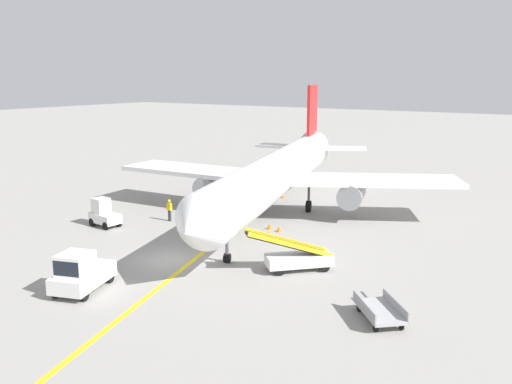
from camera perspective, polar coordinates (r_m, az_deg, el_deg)
ground_plane at (r=33.28m, az=-9.23°, el=-7.15°), size 300.00×300.00×0.00m
taxi_line_yellow at (r=36.89m, az=-3.94°, el=-5.07°), size 22.35×76.98×0.01m
airliner at (r=42.77m, az=2.41°, el=2.06°), size 27.81×34.71×10.10m
pushback_tug at (r=29.39m, az=-18.17°, el=-8.20°), size 2.95×4.02×2.20m
baggage_tug_near_wing at (r=41.42m, az=-15.91°, el=-2.26°), size 2.52×1.55×2.10m
belt_loader_forward_hold at (r=31.07m, az=4.37°, el=-6.91°), size 4.40×4.44×2.59m
baggage_cart_loaded at (r=25.66m, az=13.00°, el=-12.19°), size 3.13×3.32×0.94m
ground_crew_marshaller at (r=41.79m, az=-9.20°, el=-1.84°), size 0.36×0.24×1.70m
ground_crew_wing_walker at (r=37.50m, az=-4.88°, el=-3.35°), size 0.36×0.24×1.70m
safety_cone_nose_left at (r=39.23m, az=1.42°, el=-3.66°), size 0.36×0.36×0.44m
safety_cone_nose_right at (r=49.26m, az=2.84°, el=-0.39°), size 0.36×0.36×0.44m
safety_cone_wingtip_left at (r=38.60m, az=2.46°, el=-3.93°), size 0.36×0.36×0.44m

